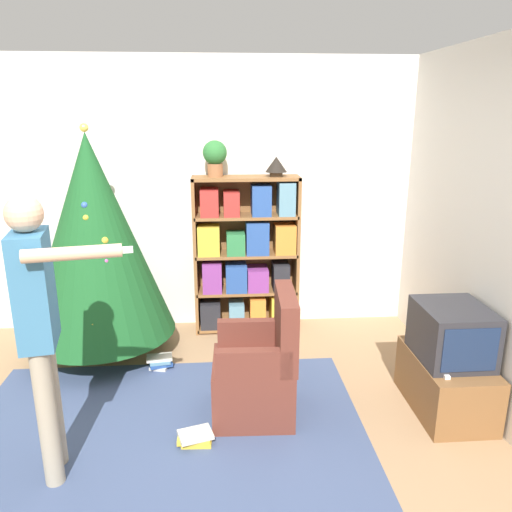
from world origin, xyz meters
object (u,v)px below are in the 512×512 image
standing_person (39,318)px  armchair (259,372)px  bookshelf (247,257)px  christmas_tree (94,237)px  potted_plant (215,156)px  table_lamp (276,165)px  television (452,333)px

standing_person → armchair: bearing=102.4°
bookshelf → armchair: 1.52m
armchair → standing_person: bearing=-65.2°
armchair → standing_person: 1.52m
christmas_tree → potted_plant: christmas_tree is taller
potted_plant → table_lamp: (0.56, -0.00, -0.09)m
television → standing_person: size_ratio=0.32×
bookshelf → christmas_tree: size_ratio=0.76×
standing_person → potted_plant: bearing=143.8°
television → christmas_tree: (-2.67, 1.08, 0.47)m
television → potted_plant: potted_plant is taller
christmas_tree → standing_person: bearing=-88.0°
bookshelf → armchair: (-0.01, -1.47, -0.42)m
standing_person → table_lamp: (1.54, 2.00, 0.62)m
bookshelf → television: (1.35, -1.52, -0.14)m
bookshelf → potted_plant: potted_plant is taller
standing_person → potted_plant: size_ratio=5.13×
christmas_tree → bookshelf: bearing=18.5°
standing_person → bookshelf: bearing=137.3°
standing_person → christmas_tree: bearing=171.7°
christmas_tree → standing_person: christmas_tree is taller
christmas_tree → table_lamp: size_ratio=10.05×
christmas_tree → standing_person: (0.05, -1.55, -0.07)m
christmas_tree → potted_plant: bearing=23.7°
bookshelf → potted_plant: bearing=177.9°
potted_plant → table_lamp: potted_plant is taller
christmas_tree → armchair: (1.31, -1.02, -0.75)m
christmas_tree → potted_plant: 1.29m
armchair → standing_person: standing_person is taller
armchair → table_lamp: table_lamp is taller
table_lamp → christmas_tree: bearing=-164.1°
bookshelf → potted_plant: size_ratio=4.61×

